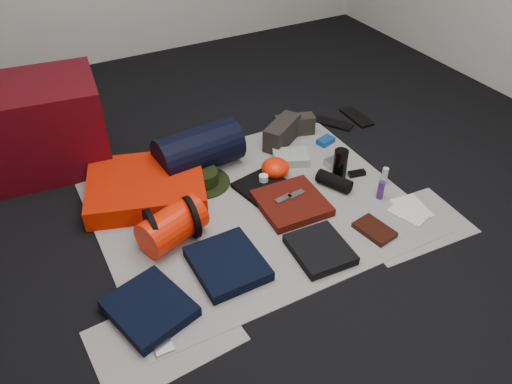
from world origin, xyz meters
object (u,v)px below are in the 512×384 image
stuff_sack (172,226)px  compact_camera (334,162)px  sleeping_pad (146,186)px  navy_duffel (199,150)px  red_cabinet (46,125)px  paperback_book (374,230)px  water_bottle (340,166)px

stuff_sack → compact_camera: 1.08m
sleeping_pad → navy_duffel: size_ratio=1.27×
red_cabinet → compact_camera: (1.45, -0.81, -0.23)m
red_cabinet → compact_camera: size_ratio=5.67×
red_cabinet → paperback_book: 1.91m
red_cabinet → sleeping_pad: bearing=-48.7°
water_bottle → stuff_sack: bearing=-178.7°
compact_camera → paperback_book: (-0.16, -0.58, -0.01)m
sleeping_pad → paperback_book: sleeping_pad is taller
sleeping_pad → paperback_book: size_ratio=3.16×
red_cabinet → stuff_sack: size_ratio=1.96×
stuff_sack → paperback_book: size_ratio=1.63×
sleeping_pad → compact_camera: sleeping_pad is taller
stuff_sack → sleeping_pad: bearing=90.0°
navy_duffel → paperback_book: navy_duffel is taller
red_cabinet → water_bottle: 1.69m
stuff_sack → compact_camera: size_ratio=2.90×
stuff_sack → red_cabinet: bearing=111.7°
stuff_sack → water_bottle: water_bottle is taller
sleeping_pad → compact_camera: size_ratio=5.62×
water_bottle → compact_camera: (0.06, 0.13, -0.08)m
stuff_sack → water_bottle: size_ratio=1.61×
paperback_book → compact_camera: bearing=64.8°
compact_camera → paperback_book: compact_camera is taller
compact_camera → red_cabinet: bearing=146.0°
navy_duffel → water_bottle: 0.81m
navy_duffel → sleeping_pad: bearing=-169.5°
stuff_sack → paperback_book: stuff_sack is taller
red_cabinet → sleeping_pad: size_ratio=1.01×
water_bottle → sleeping_pad: bearing=159.0°
sleeping_pad → compact_camera: bearing=-13.4°
sleeping_pad → compact_camera: 1.10m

